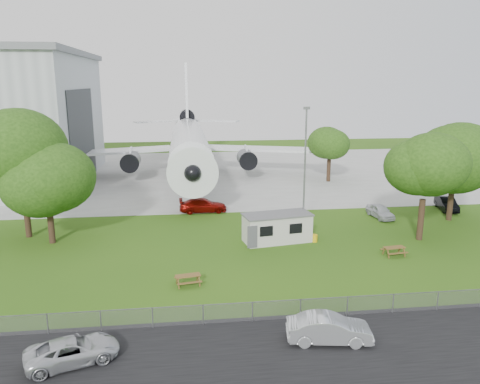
{
  "coord_description": "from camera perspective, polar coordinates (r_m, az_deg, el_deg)",
  "views": [
    {
      "loc": [
        -2.93,
        -35.24,
        14.33
      ],
      "look_at": [
        2.39,
        8.0,
        4.0
      ],
      "focal_mm": 35.0,
      "sensor_mm": 36.0,
      "label": 1
    }
  ],
  "objects": [
    {
      "name": "car_centre_sedan",
      "position": [
        27.79,
        10.8,
        -16.09
      ],
      "size": [
        4.95,
        2.33,
        1.57
      ],
      "primitive_type": "imported",
      "rotation": [
        0.0,
        0.0,
        1.43
      ],
      "color": "#BBBDC3",
      "rests_on": "ground"
    },
    {
      "name": "car_west_estate",
      "position": [
        27.12,
        -19.72,
        -17.78
      ],
      "size": [
        5.2,
        3.62,
        1.32
      ],
      "primitive_type": "imported",
      "rotation": [
        0.0,
        0.0,
        1.9
      ],
      "color": "#BABCC2",
      "rests_on": "ground"
    },
    {
      "name": "tree_west_small",
      "position": [
        44.74,
        -22.47,
        0.94
      ],
      "size": [
        7.71,
        7.71,
        9.37
      ],
      "color": "#382619",
      "rests_on": "ground"
    },
    {
      "name": "car_apron_van",
      "position": [
        52.62,
        -4.53,
        -1.64
      ],
      "size": [
        5.32,
        2.25,
        1.53
      ],
      "primitive_type": "imported",
      "rotation": [
        0.0,
        0.0,
        1.59
      ],
      "color": "maroon",
      "rests_on": "ground"
    },
    {
      "name": "picnic_west",
      "position": [
        34.63,
        -6.34,
        -11.19
      ],
      "size": [
        2.04,
        1.8,
        0.76
      ],
      "primitive_type": null,
      "rotation": [
        0.0,
        0.0,
        0.18
      ],
      "color": "brown",
      "rests_on": "ground"
    },
    {
      "name": "tree_far_apron",
      "position": [
        69.0,
        10.89,
        5.86
      ],
      "size": [
        6.01,
        6.01,
        8.66
      ],
      "color": "#382619",
      "rests_on": "ground"
    },
    {
      "name": "asphalt_strip",
      "position": [
        26.61,
        0.43,
        -19.21
      ],
      "size": [
        120.0,
        8.0,
        0.02
      ],
      "primitive_type": "cube",
      "color": "black",
      "rests_on": "ground"
    },
    {
      "name": "site_cabin",
      "position": [
        42.95,
        4.56,
        -4.35
      ],
      "size": [
        6.93,
        3.71,
        2.62
      ],
      "color": "beige",
      "rests_on": "ground"
    },
    {
      "name": "tree_east_front",
      "position": [
        45.21,
        21.68,
        2.55
      ],
      "size": [
        6.75,
        6.75,
        10.0
      ],
      "color": "#382619",
      "rests_on": "ground"
    },
    {
      "name": "car_ne_sedan",
      "position": [
        58.17,
        23.88,
        -1.33
      ],
      "size": [
        2.55,
        4.76,
        1.49
      ],
      "primitive_type": "imported",
      "rotation": [
        0.0,
        0.0,
        -0.23
      ],
      "color": "black",
      "rests_on": "ground"
    },
    {
      "name": "picnic_east",
      "position": [
        41.89,
        18.22,
        -7.36
      ],
      "size": [
        1.97,
        1.71,
        0.76
      ],
      "primitive_type": null,
      "rotation": [
        0.0,
        0.0,
        0.12
      ],
      "color": "brown",
      "rests_on": "ground"
    },
    {
      "name": "lamp_mast",
      "position": [
        43.71,
        7.88,
        2.23
      ],
      "size": [
        0.16,
        0.16,
        12.0
      ],
      "primitive_type": "cylinder",
      "color": "slate",
      "rests_on": "ground"
    },
    {
      "name": "concrete_apron",
      "position": [
        74.68,
        -4.63,
        2.24
      ],
      "size": [
        120.0,
        46.0,
        0.03
      ],
      "primitive_type": "cube",
      "color": "#B7B7B2",
      "rests_on": "ground"
    },
    {
      "name": "ground",
      "position": [
        38.15,
        -2.12,
        -8.73
      ],
      "size": [
        160.0,
        160.0,
        0.0
      ],
      "primitive_type": "plane",
      "color": "#3E6917"
    },
    {
      "name": "tree_west_big",
      "position": [
        47.05,
        -25.2,
        4.05
      ],
      "size": [
        9.06,
        9.06,
        12.3
      ],
      "color": "#382619",
      "rests_on": "ground"
    },
    {
      "name": "fence",
      "position": [
        29.6,
        -0.47,
        -15.61
      ],
      "size": [
        58.0,
        0.04,
        1.3
      ],
      "primitive_type": "cube",
      "color": "gray",
      "rests_on": "ground"
    },
    {
      "name": "airliner",
      "position": [
        71.68,
        -6.24,
        6.0
      ],
      "size": [
        46.36,
        47.73,
        17.69
      ],
      "color": "white",
      "rests_on": "ground"
    },
    {
      "name": "tree_east_back",
      "position": [
        53.09,
        24.75,
        3.71
      ],
      "size": [
        8.56,
        8.56,
        10.86
      ],
      "color": "#382619",
      "rests_on": "ground"
    },
    {
      "name": "car_ne_hatch",
      "position": [
        52.49,
        16.73,
        -2.29
      ],
      "size": [
        2.06,
        4.25,
        1.4
      ],
      "primitive_type": "imported",
      "rotation": [
        0.0,
        0.0,
        0.1
      ],
      "color": "#B7BABF",
      "rests_on": "ground"
    }
  ]
}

